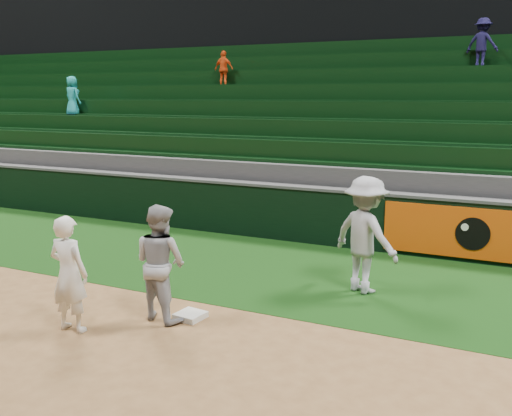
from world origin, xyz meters
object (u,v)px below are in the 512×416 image
(first_base, at_px, (190,316))
(base_coach, at_px, (366,235))
(baserunner, at_px, (160,262))
(first_baseman, at_px, (69,274))

(first_base, relative_size, base_coach, 0.20)
(first_base, bearing_deg, baserunner, -156.12)
(baserunner, relative_size, base_coach, 0.88)
(first_base, height_order, base_coach, base_coach)
(first_baseman, distance_m, base_coach, 4.63)
(first_base, xyz_separation_m, base_coach, (1.98, 2.24, 0.93))
(first_base, relative_size, baserunner, 0.22)
(first_baseman, height_order, baserunner, baserunner)
(first_baseman, xyz_separation_m, base_coach, (3.24, 3.30, 0.16))
(first_base, relative_size, first_baseman, 0.23)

